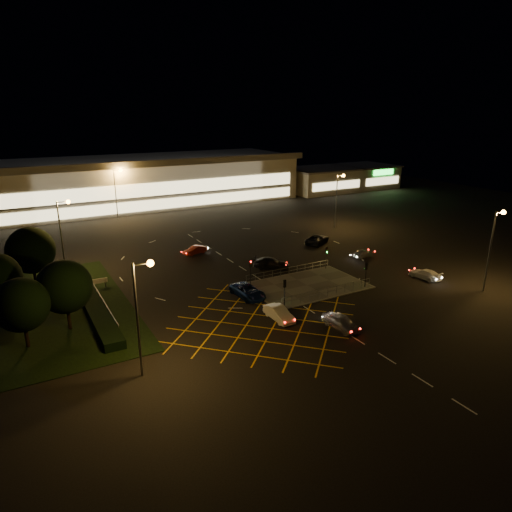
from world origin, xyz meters
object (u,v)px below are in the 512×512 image
signal_nw (250,267)px  signal_ne (326,253)px  car_near_silver (341,322)px  car_queue_white (279,313)px  signal_sw (285,287)px  car_circ_red (195,250)px  signal_se (366,270)px  car_left_blue (248,291)px  car_far_dkgrey (271,263)px  car_east_grey (317,239)px  car_right_silver (363,254)px  car_approach_white (425,274)px

signal_nw → signal_ne: 12.00m
car_near_silver → car_queue_white: car_near_silver is taller
car_queue_white → signal_sw: bearing=47.4°
car_near_silver → car_circ_red: 31.10m
signal_se → car_left_blue: bearing=-17.6°
signal_ne → car_far_dkgrey: bearing=147.1°
signal_se → car_near_silver: bearing=36.7°
signal_nw → car_queue_white: signal_nw is taller
signal_nw → car_circ_red: (-1.30, 15.58, -1.75)m
car_queue_white → car_east_grey: size_ratio=0.81×
signal_ne → car_queue_white: size_ratio=0.73×
signal_ne → car_east_grey: signal_ne is taller
signal_sw → car_near_silver: bearing=106.2°
car_far_dkgrey → car_left_blue: bearing=171.4°
signal_se → signal_nw: (-12.00, 7.99, 0.00)m
car_left_blue → car_far_dkgrey: (7.86, 7.61, -0.01)m
signal_sw → car_right_silver: signal_sw is taller
signal_se → car_right_silver: signal_se is taller
signal_nw → signal_ne: size_ratio=1.00×
signal_nw → car_queue_white: (-2.27, -10.48, -1.66)m
car_queue_white → car_east_grey: 30.10m
signal_se → car_right_silver: 12.67m
car_left_blue → car_far_dkgrey: bearing=40.2°
car_near_silver → car_left_blue: (-4.39, 11.87, -0.02)m
car_far_dkgrey → car_right_silver: bearing=-62.8°
car_far_dkgrey → car_east_grey: (13.12, 6.95, 0.01)m
signal_sw → signal_ne: size_ratio=1.00×
car_queue_white → car_approach_white: 23.47m
car_queue_white → car_approach_white: size_ratio=0.98×
car_near_silver → car_east_grey: (16.59, 26.42, -0.01)m
car_far_dkgrey → car_east_grey: bearing=-24.8°
signal_nw → car_far_dkgrey: (5.60, 4.14, -1.64)m
car_right_silver → car_east_grey: (-1.43, 9.54, 0.13)m
car_left_blue → car_circ_red: car_left_blue is taller
car_left_blue → car_approach_white: 24.16m
car_approach_white → car_left_blue: bearing=-19.9°
signal_se → signal_ne: bearing=-90.0°
signal_se → signal_sw: bearing=0.0°
car_far_dkgrey → car_approach_white: 20.62m
signal_nw → signal_ne: (12.00, 0.00, 0.00)m
car_east_grey → car_near_silver: bearing=119.2°
signal_ne → car_approach_white: size_ratio=0.72×
car_circ_red → car_east_grey: bearing=61.8°
signal_se → signal_ne: size_ratio=1.00×
signal_ne → car_circ_red: (-13.30, 15.58, -1.75)m
car_near_silver → car_right_silver: size_ratio=1.24×
car_east_grey → car_queue_white: bearing=107.1°
signal_sw → signal_se: 12.00m
car_far_dkgrey → car_near_silver: bearing=-152.8°
car_far_dkgrey → car_east_grey: car_east_grey is taller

